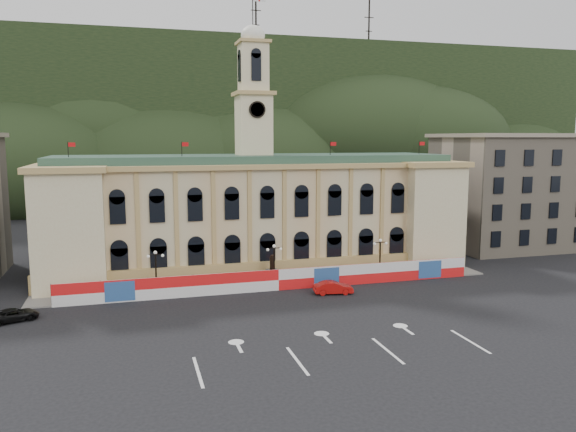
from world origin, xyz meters
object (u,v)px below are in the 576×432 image
object	(u,v)px
lamp_center	(274,261)
black_suv	(14,315)
red_sedan	(333,288)
statue	(272,275)

from	to	relation	value
lamp_center	black_suv	size ratio (longest dim) A/B	1.02
red_sedan	black_suv	xyz separation A→B (m)	(-33.64, -0.60, -0.11)
red_sedan	black_suv	world-z (taller)	red_sedan
statue	lamp_center	world-z (taller)	lamp_center
statue	black_suv	xyz separation A→B (m)	(-27.96, -6.89, -0.55)
statue	black_suv	bearing A→B (deg)	-166.15
lamp_center	red_sedan	xyz separation A→B (m)	(5.68, -5.29, -2.32)
statue	black_suv	world-z (taller)	statue
lamp_center	black_suv	distance (m)	28.67
lamp_center	black_suv	bearing A→B (deg)	-168.10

